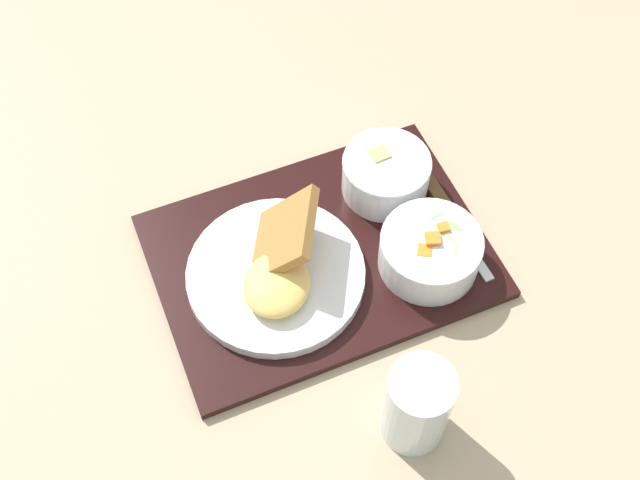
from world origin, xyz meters
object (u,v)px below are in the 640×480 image
(bowl_soup, at_px, (386,173))
(plate_main, at_px, (277,272))
(bowl_salad, at_px, (431,250))
(knife, at_px, (441,202))
(glass_water, at_px, (416,408))
(spoon, at_px, (434,219))

(bowl_soup, bearing_deg, plate_main, 21.97)
(bowl_salad, height_order, plate_main, plate_main)
(plate_main, relative_size, knife, 1.23)
(glass_water, bearing_deg, spoon, -122.65)
(bowl_soup, xyz_separation_m, spoon, (-0.03, 0.07, -0.03))
(bowl_soup, distance_m, spoon, 0.08)
(knife, distance_m, glass_water, 0.30)
(knife, xyz_separation_m, glass_water, (0.16, 0.24, 0.03))
(plate_main, distance_m, knife, 0.23)
(bowl_salad, height_order, bowl_soup, same)
(spoon, bearing_deg, plate_main, -93.61)
(bowl_salad, xyz_separation_m, knife, (-0.05, -0.07, -0.02))
(glass_water, bearing_deg, bowl_soup, -110.37)
(knife, bearing_deg, bowl_salad, -38.78)
(plate_main, height_order, glass_water, glass_water)
(bowl_salad, distance_m, glass_water, 0.20)
(plate_main, height_order, knife, plate_main)
(bowl_soup, height_order, spoon, bowl_soup)
(bowl_salad, relative_size, knife, 0.70)
(bowl_soup, height_order, glass_water, glass_water)
(glass_water, bearing_deg, bowl_salad, -122.27)
(spoon, distance_m, glass_water, 0.27)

